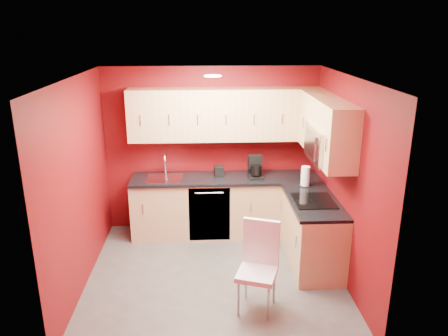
{
  "coord_description": "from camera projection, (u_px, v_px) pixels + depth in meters",
  "views": [
    {
      "loc": [
        -0.12,
        -4.92,
        3.04
      ],
      "look_at": [
        0.14,
        0.55,
        1.26
      ],
      "focal_mm": 35.0,
      "sensor_mm": 36.0,
      "label": 1
    }
  ],
  "objects": [
    {
      "name": "countertop_right",
      "position": [
        313.0,
        202.0,
        5.62
      ],
      "size": [
        0.63,
        1.27,
        0.04
      ],
      "primitive_type": "cube",
      "color": "black",
      "rests_on": "base_cabinets_right"
    },
    {
      "name": "upper_cabinets_back",
      "position": [
        225.0,
        114.0,
        6.32
      ],
      "size": [
        2.8,
        0.35,
        0.75
      ],
      "primitive_type": "cube",
      "color": "#D9B47B",
      "rests_on": "wall_back"
    },
    {
      "name": "upper_cabinets_right",
      "position": [
        325.0,
        122.0,
        5.52
      ],
      "size": [
        0.35,
        1.55,
        0.75
      ],
      "color": "#D9B47B",
      "rests_on": "wall_right"
    },
    {
      "name": "downlight",
      "position": [
        213.0,
        76.0,
        5.13
      ],
      "size": [
        0.2,
        0.2,
        0.01
      ],
      "primitive_type": "cylinder",
      "color": "white",
      "rests_on": "ceiling"
    },
    {
      "name": "cooktop",
      "position": [
        314.0,
        201.0,
        5.58
      ],
      "size": [
        0.5,
        0.55,
        0.01
      ],
      "primitive_type": "cube",
      "color": "black",
      "rests_on": "countertop_right"
    },
    {
      "name": "paper_towel",
      "position": [
        305.0,
        176.0,
        6.07
      ],
      "size": [
        0.21,
        0.21,
        0.28
      ],
      "primitive_type": null,
      "rotation": [
        0.0,
        0.0,
        -0.39
      ],
      "color": "white",
      "rests_on": "countertop_right"
    },
    {
      "name": "base_cabinets_right",
      "position": [
        312.0,
        233.0,
        5.78
      ],
      "size": [
        0.6,
        1.3,
        0.87
      ],
      "primitive_type": "cube",
      "color": "tan",
      "rests_on": "floor"
    },
    {
      "name": "sink",
      "position": [
        165.0,
        176.0,
        6.44
      ],
      "size": [
        0.52,
        0.42,
        0.35
      ],
      "color": "silver",
      "rests_on": "countertop_back"
    },
    {
      "name": "dining_chair",
      "position": [
        257.0,
        269.0,
        4.79
      ],
      "size": [
        0.53,
        0.54,
        1.02
      ],
      "primitive_type": null,
      "rotation": [
        0.0,
        0.0,
        -0.34
      ],
      "color": "white",
      "rests_on": "floor"
    },
    {
      "name": "wall_left",
      "position": [
        79.0,
        185.0,
        5.16
      ],
      "size": [
        0.0,
        3.0,
        3.0
      ],
      "primitive_type": "plane",
      "rotation": [
        1.57,
        0.0,
        1.57
      ],
      "color": "#5E0910",
      "rests_on": "floor"
    },
    {
      "name": "wall_front",
      "position": [
        219.0,
        242.0,
        3.81
      ],
      "size": [
        3.2,
        0.0,
        3.2
      ],
      "primitive_type": "plane",
      "rotation": [
        -1.57,
        0.0,
        0.0
      ],
      "color": "#5E0910",
      "rests_on": "floor"
    },
    {
      "name": "coffee_maker",
      "position": [
        256.0,
        167.0,
        6.39
      ],
      "size": [
        0.23,
        0.28,
        0.33
      ],
      "primitive_type": null,
      "rotation": [
        0.0,
        0.0,
        0.13
      ],
      "color": "black",
      "rests_on": "countertop_back"
    },
    {
      "name": "microwave",
      "position": [
        327.0,
        144.0,
        5.36
      ],
      "size": [
        0.42,
        0.76,
        0.42
      ],
      "color": "silver",
      "rests_on": "upper_cabinets_right"
    },
    {
      "name": "wall_back",
      "position": [
        212.0,
        150.0,
        6.66
      ],
      "size": [
        3.2,
        0.0,
        3.2
      ],
      "primitive_type": "plane",
      "rotation": [
        1.57,
        0.0,
        0.0
      ],
      "color": "#5E0910",
      "rests_on": "floor"
    },
    {
      "name": "countertop_back",
      "position": [
        226.0,
        178.0,
        6.48
      ],
      "size": [
        2.8,
        0.63,
        0.04
      ],
      "primitive_type": "cube",
      "color": "black",
      "rests_on": "base_cabinets_back"
    },
    {
      "name": "wall_right",
      "position": [
        346.0,
        181.0,
        5.3
      ],
      "size": [
        0.0,
        3.0,
        3.0
      ],
      "primitive_type": "plane",
      "rotation": [
        1.57,
        0.0,
        -1.57
      ],
      "color": "#5E0910",
      "rests_on": "floor"
    },
    {
      "name": "dishwasher_front",
      "position": [
        209.0,
        214.0,
        6.35
      ],
      "size": [
        0.6,
        0.02,
        0.82
      ],
      "primitive_type": "cube",
      "color": "black",
      "rests_on": "base_cabinets_back"
    },
    {
      "name": "ceiling",
      "position": [
        213.0,
        78.0,
        4.84
      ],
      "size": [
        3.2,
        3.2,
        0.0
      ],
      "primitive_type": "plane",
      "rotation": [
        3.14,
        0.0,
        0.0
      ],
      "color": "white",
      "rests_on": "wall_back"
    },
    {
      "name": "base_cabinets_back",
      "position": [
        226.0,
        206.0,
        6.63
      ],
      "size": [
        2.8,
        0.6,
        0.87
      ],
      "primitive_type": "cube",
      "color": "tan",
      "rests_on": "floor"
    },
    {
      "name": "napkin_holder",
      "position": [
        219.0,
        171.0,
        6.51
      ],
      "size": [
        0.15,
        0.15,
        0.15
      ],
      "primitive_type": null,
      "rotation": [
        0.0,
        0.0,
        0.1
      ],
      "color": "black",
      "rests_on": "countertop_back"
    },
    {
      "name": "floor",
      "position": [
        215.0,
        274.0,
        5.62
      ],
      "size": [
        3.2,
        3.2,
        0.0
      ],
      "primitive_type": "plane",
      "color": "#55524F",
      "rests_on": "ground"
    }
  ]
}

